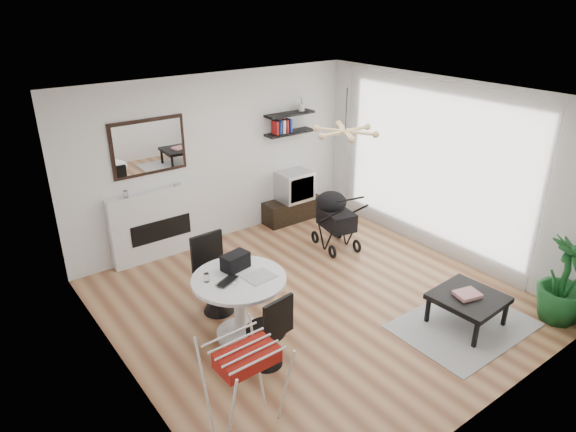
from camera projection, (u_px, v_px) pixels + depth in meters
floor at (315, 301)px, 6.87m from camera, size 5.00×5.00×0.00m
ceiling at (320, 98)px, 5.78m from camera, size 5.00×5.00×0.00m
wall_back at (216, 159)px, 8.16m from camera, size 5.00×0.00×5.00m
wall_left at (118, 269)px, 4.95m from camera, size 0.00×5.00×5.00m
wall_right at (445, 169)px, 7.70m from camera, size 0.00×5.00×5.00m
sheer_curtain at (430, 167)px, 7.79m from camera, size 0.04×3.60×2.60m
fireplace at (158, 216)px, 7.77m from camera, size 1.50×0.17×2.16m
shelf_lower at (290, 133)px, 8.71m from camera, size 0.90×0.25×0.04m
shelf_upper at (290, 114)px, 8.58m from camera, size 0.90×0.25×0.04m
pendant_lamp at (345, 131)px, 6.61m from camera, size 0.90×0.90×0.10m
tv_console at (292, 210)px, 9.22m from camera, size 1.07×0.38×0.40m
crt_tv at (294, 185)px, 9.06m from camera, size 0.59×0.51×0.51m
dining_table at (240, 298)px, 5.98m from camera, size 1.10×1.10×0.80m
laptop at (231, 282)px, 5.75m from camera, size 0.35×0.30×0.02m
black_bag at (235, 261)px, 6.02m from camera, size 0.35×0.25×0.19m
newspaper at (259, 277)px, 5.88m from camera, size 0.36×0.31×0.01m
drinking_glass at (207, 278)px, 5.77m from camera, size 0.06×0.06×0.10m
chair_far at (217, 289)px, 6.55m from camera, size 0.49×0.49×1.03m
chair_near at (268, 343)px, 5.60m from camera, size 0.45×0.46×0.92m
drying_rack at (245, 384)px, 4.71m from camera, size 0.64×0.60×0.95m
stroller at (335, 221)px, 8.20m from camera, size 0.64×0.87×1.00m
rug at (464, 325)px, 6.36m from camera, size 1.66×1.20×0.01m
coffee_table at (468, 299)px, 6.26m from camera, size 0.81×0.81×0.40m
magazines at (467, 294)px, 6.23m from camera, size 0.35×0.30×0.04m
potted_plant at (565, 281)px, 6.29m from camera, size 0.79×0.79×1.09m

